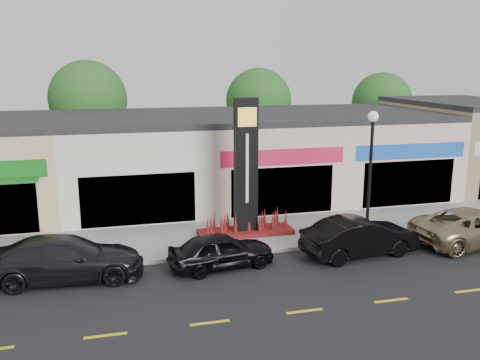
{
  "coord_description": "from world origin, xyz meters",
  "views": [
    {
      "loc": [
        -2.49,
        -16.55,
        7.48
      ],
      "look_at": [
        2.69,
        4.0,
        2.66
      ],
      "focal_mm": 38.0,
      "sensor_mm": 36.0,
      "label": 1
    }
  ],
  "objects_px": {
    "car_gold_suv": "(476,227)",
    "lamp_east_near": "(371,162)",
    "pylon_sign": "(246,187)",
    "car_black_conv": "(360,237)",
    "car_black_sedan": "(221,251)",
    "car_dark_sedan": "(66,259)"
  },
  "relations": [
    {
      "from": "car_dark_sedan",
      "to": "car_black_sedan",
      "type": "relative_size",
      "value": 1.36
    },
    {
      "from": "pylon_sign",
      "to": "car_dark_sedan",
      "type": "distance_m",
      "value": 8.03
    },
    {
      "from": "car_gold_suv",
      "to": "pylon_sign",
      "type": "bearing_deg",
      "value": 67.45
    },
    {
      "from": "lamp_east_near",
      "to": "car_black_sedan",
      "type": "bearing_deg",
      "value": -167.88
    },
    {
      "from": "lamp_east_near",
      "to": "car_black_conv",
      "type": "distance_m",
      "value": 3.32
    },
    {
      "from": "car_dark_sedan",
      "to": "lamp_east_near",
      "type": "bearing_deg",
      "value": -81.52
    },
    {
      "from": "pylon_sign",
      "to": "car_black_sedan",
      "type": "distance_m",
      "value": 3.96
    },
    {
      "from": "car_dark_sedan",
      "to": "car_black_sedan",
      "type": "bearing_deg",
      "value": -89.86
    },
    {
      "from": "lamp_east_near",
      "to": "pylon_sign",
      "type": "height_order",
      "value": "pylon_sign"
    },
    {
      "from": "lamp_east_near",
      "to": "car_gold_suv",
      "type": "xyz_separation_m",
      "value": [
        4.27,
        -1.54,
        -2.71
      ]
    },
    {
      "from": "car_dark_sedan",
      "to": "car_black_sedan",
      "type": "xyz_separation_m",
      "value": [
        5.57,
        -0.28,
        -0.11
      ]
    },
    {
      "from": "car_dark_sedan",
      "to": "car_black_conv",
      "type": "xyz_separation_m",
      "value": [
        11.22,
        -0.39,
        -0.01
      ]
    },
    {
      "from": "car_gold_suv",
      "to": "car_dark_sedan",
      "type": "bearing_deg",
      "value": 85.45
    },
    {
      "from": "lamp_east_near",
      "to": "pylon_sign",
      "type": "xyz_separation_m",
      "value": [
        -5.0,
        1.7,
        -1.2
      ]
    },
    {
      "from": "pylon_sign",
      "to": "car_gold_suv",
      "type": "distance_m",
      "value": 9.93
    },
    {
      "from": "car_gold_suv",
      "to": "lamp_east_near",
      "type": "bearing_deg",
      "value": 66.84
    },
    {
      "from": "pylon_sign",
      "to": "car_black_sedan",
      "type": "bearing_deg",
      "value": -119.48
    },
    {
      "from": "pylon_sign",
      "to": "car_black_conv",
      "type": "distance_m",
      "value": 5.27
    },
    {
      "from": "pylon_sign",
      "to": "car_gold_suv",
      "type": "height_order",
      "value": "pylon_sign"
    },
    {
      "from": "pylon_sign",
      "to": "car_black_conv",
      "type": "relative_size",
      "value": 1.27
    },
    {
      "from": "car_dark_sedan",
      "to": "car_black_conv",
      "type": "relative_size",
      "value": 1.15
    },
    {
      "from": "car_dark_sedan",
      "to": "pylon_sign",
      "type": "bearing_deg",
      "value": -65.63
    }
  ]
}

